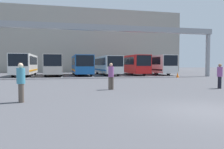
% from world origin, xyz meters
% --- Properties ---
extents(ground_plane, '(200.00, 200.00, 0.00)m').
position_xyz_m(ground_plane, '(0.00, 0.00, 0.00)').
color(ground_plane, '#47474C').
extents(building_backdrop, '(44.44, 12.00, 13.83)m').
position_xyz_m(building_backdrop, '(0.00, 46.38, 6.92)').
color(building_backdrop, gray).
rests_on(building_backdrop, ground).
extents(overhead_gantry, '(30.58, 0.80, 6.61)m').
position_xyz_m(overhead_gantry, '(0.00, 20.23, 5.60)').
color(overhead_gantry, gray).
rests_on(overhead_gantry, ground).
extents(bus_slot_0, '(2.57, 10.25, 3.12)m').
position_xyz_m(bus_slot_0, '(-10.46, 27.56, 1.80)').
color(bus_slot_0, silver).
rests_on(bus_slot_0, ground).
extents(bus_slot_1, '(2.52, 10.29, 3.09)m').
position_xyz_m(bus_slot_1, '(-6.28, 27.58, 1.78)').
color(bus_slot_1, beige).
rests_on(bus_slot_1, ground).
extents(bus_slot_2, '(2.62, 10.66, 3.03)m').
position_xyz_m(bus_slot_2, '(-2.09, 27.77, 1.75)').
color(bus_slot_2, '#1959A5').
rests_on(bus_slot_2, ground).
extents(bus_slot_3, '(2.49, 11.75, 2.95)m').
position_xyz_m(bus_slot_3, '(2.09, 28.31, 1.71)').
color(bus_slot_3, silver).
rests_on(bus_slot_3, ground).
extents(bus_slot_4, '(2.45, 11.64, 3.11)m').
position_xyz_m(bus_slot_4, '(6.28, 28.25, 1.79)').
color(bus_slot_4, red).
rests_on(bus_slot_4, ground).
extents(bus_slot_5, '(2.47, 12.33, 3.14)m').
position_xyz_m(bus_slot_5, '(10.46, 28.60, 1.81)').
color(bus_slot_5, silver).
rests_on(bus_slot_5, ground).
extents(pedestrian_mid_left, '(0.37, 0.37, 1.76)m').
position_xyz_m(pedestrian_mid_left, '(-6.93, 3.58, 0.93)').
color(pedestrian_mid_left, brown).
rests_on(pedestrian_mid_left, ground).
extents(pedestrian_near_left, '(0.37, 0.37, 1.78)m').
position_xyz_m(pedestrian_near_left, '(-1.93, 7.45, 0.95)').
color(pedestrian_near_left, brown).
rests_on(pedestrian_near_left, ground).
extents(pedestrian_near_center, '(0.36, 0.36, 1.74)m').
position_xyz_m(pedestrian_near_center, '(5.67, 6.41, 0.93)').
color(pedestrian_near_center, black).
rests_on(pedestrian_near_center, ground).
extents(traffic_cone, '(0.38, 0.38, 0.68)m').
position_xyz_m(traffic_cone, '(9.44, 18.71, 0.34)').
color(traffic_cone, orange).
rests_on(traffic_cone, ground).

